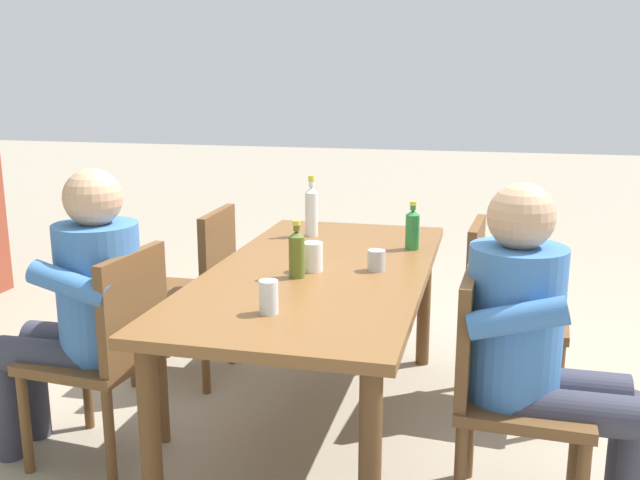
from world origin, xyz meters
The scene contains 14 objects.
ground_plane centered at (0.00, 0.00, 0.00)m, with size 24.00×24.00×0.00m, color gray.
dining_table centered at (0.00, 0.00, 0.65)m, with size 1.86×0.88×0.73m.
chair_far_left centered at (-0.43, 0.74, 0.49)m, with size 0.48×0.48×0.87m.
chair_near_left centered at (-0.41, -0.74, 0.49)m, with size 0.46×0.46×0.87m.
chair_far_right centered at (0.42, 0.74, 0.49)m, with size 0.45×0.45×0.87m.
chair_near_right centered at (0.42, -0.74, 0.49)m, with size 0.47×0.47×0.87m.
person_in_white_shirt centered at (-0.42, 0.85, 0.66)m, with size 0.47×0.61×1.18m.
person_in_plaid_shirt centered at (-0.42, -0.85, 0.66)m, with size 0.47×0.61×1.18m.
bottle_clear centered at (0.58, 0.18, 0.86)m, with size 0.06×0.06×0.30m.
bottle_olive centered at (-0.15, 0.06, 0.83)m, with size 0.06×0.06×0.23m.
bottle_green centered at (0.42, -0.33, 0.83)m, with size 0.06×0.06×0.22m.
cup_glass centered at (-0.59, 0.03, 0.79)m, with size 0.07×0.07×0.11m, color silver.
cup_white centered at (-0.04, 0.02, 0.79)m, with size 0.08×0.08×0.12m, color white.
cup_steel centered at (0.02, -0.23, 0.78)m, with size 0.07×0.07×0.09m, color #B2B7BC.
Camera 1 is at (-2.75, -0.67, 1.51)m, focal length 39.78 mm.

